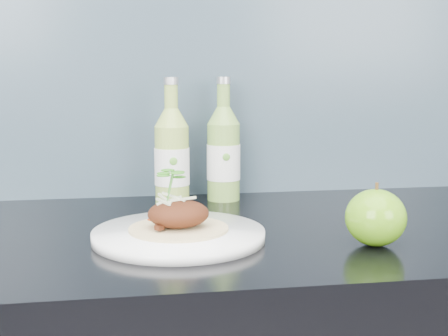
{
  "coord_description": "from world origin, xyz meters",
  "views": [
    {
      "loc": [
        -0.16,
        0.71,
        1.16
      ],
      "look_at": [
        0.0,
        1.69,
        1.0
      ],
      "focal_mm": 50.0,
      "sensor_mm": 36.0,
      "label": 1
    }
  ],
  "objects_px": {
    "dinner_plate": "(179,235)",
    "cider_bottle_right": "(223,154)",
    "cider_bottle_left": "(172,158)",
    "green_apple": "(376,218)"
  },
  "relations": [
    {
      "from": "dinner_plate",
      "to": "cider_bottle_right",
      "type": "distance_m",
      "value": 0.32
    },
    {
      "from": "dinner_plate",
      "to": "cider_bottle_left",
      "type": "bearing_deg",
      "value": 87.42
    },
    {
      "from": "cider_bottle_right",
      "to": "dinner_plate",
      "type": "bearing_deg",
      "value": -114.52
    },
    {
      "from": "green_apple",
      "to": "cider_bottle_right",
      "type": "distance_m",
      "value": 0.4
    },
    {
      "from": "cider_bottle_left",
      "to": "green_apple",
      "type": "bearing_deg",
      "value": -47.99
    },
    {
      "from": "dinner_plate",
      "to": "cider_bottle_right",
      "type": "bearing_deg",
      "value": 67.88
    },
    {
      "from": "dinner_plate",
      "to": "green_apple",
      "type": "distance_m",
      "value": 0.3
    },
    {
      "from": "dinner_plate",
      "to": "green_apple",
      "type": "xyz_separation_m",
      "value": [
        0.28,
        -0.08,
        0.03
      ]
    },
    {
      "from": "cider_bottle_left",
      "to": "cider_bottle_right",
      "type": "bearing_deg",
      "value": 22.35
    },
    {
      "from": "dinner_plate",
      "to": "cider_bottle_right",
      "type": "relative_size",
      "value": 1.25
    }
  ]
}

